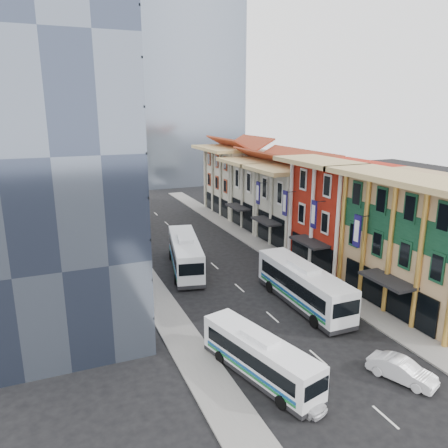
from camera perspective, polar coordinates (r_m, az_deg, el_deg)
name	(u,v)px	position (r m, az deg, el deg)	size (l,w,h in m)	color
ground	(326,365)	(33.89, 13.18, -17.44)	(200.00, 200.00, 0.00)	black
sidewalk_right	(278,256)	(54.80, 7.09, -4.18)	(3.00, 90.00, 0.15)	slate
sidewalk_left	(143,276)	(49.07, -10.58, -6.65)	(3.00, 90.00, 0.15)	slate
shophouse_tan	(426,244)	(43.68, 24.88, -2.33)	(8.00, 14.00, 12.00)	tan
shophouse_red	(343,215)	(52.15, 15.28, 1.19)	(8.00, 10.00, 12.00)	#AD2313
shophouse_cream_near	(298,206)	(59.92, 9.70, 2.28)	(8.00, 9.00, 10.00)	beige
shophouse_cream_mid	(267,195)	(67.52, 5.64, 3.85)	(8.00, 9.00, 10.00)	beige
shophouse_cream_far	(239,181)	(76.69, 1.93, 5.62)	(8.00, 12.00, 11.00)	beige
office_tower	(46,142)	(41.91, -22.25, 9.85)	(12.00, 26.00, 30.00)	#363F56
office_block_far	(56,188)	(65.74, -21.08, 4.38)	(10.00, 18.00, 14.00)	gray
bus_left_near	(260,356)	(31.06, 4.69, -16.79)	(2.36, 10.08, 3.23)	white
bus_left_far	(185,253)	(49.63, -5.08, -3.80)	(2.95, 12.60, 4.04)	silver
bus_right	(303,285)	(41.54, 10.31, -7.81)	(2.97, 12.68, 4.07)	white
sedan_left	(300,398)	(29.39, 9.84, -21.43)	(1.44, 3.56, 1.21)	silver
sedan_right	(402,370)	(33.38, 22.21, -17.27)	(1.58, 4.51, 1.49)	white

